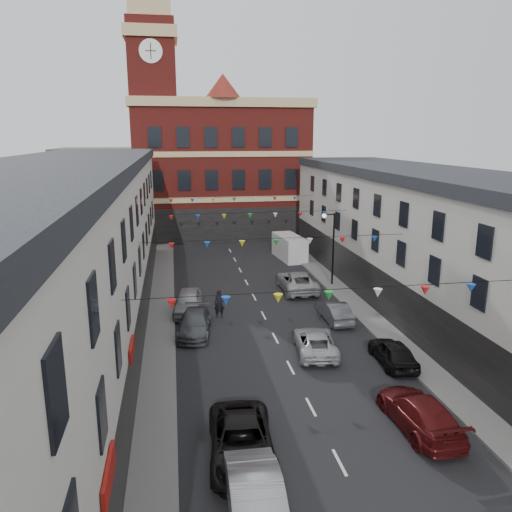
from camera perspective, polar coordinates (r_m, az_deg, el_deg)
ground at (r=27.15m, az=3.96°, el=-12.61°), size 160.00×160.00×0.00m
pavement_left at (r=28.31m, az=-11.02°, el=-11.53°), size 1.80×64.00×0.15m
pavement_right at (r=31.01m, az=15.76°, el=-9.51°), size 1.80×64.00×0.15m
terrace_left at (r=26.23m, az=-22.32°, el=-2.08°), size 8.40×56.00×10.70m
terrace_right at (r=31.12m, az=25.28°, el=-0.97°), size 8.40×56.00×9.70m
civic_building at (r=62.00m, az=-4.14°, el=10.01°), size 20.60×13.30×18.50m
clock_tower at (r=58.76m, az=-11.57°, el=16.22°), size 5.60×5.60×30.00m
distant_hill at (r=85.97m, az=-8.33°, el=8.80°), size 40.00×14.00×10.00m
street_lamp at (r=40.45m, az=8.52°, el=1.94°), size 1.10×0.36×6.00m
car_left_b at (r=17.31m, az=0.10°, el=-26.59°), size 1.81×4.93×1.61m
car_left_c at (r=20.10m, az=-1.65°, el=-20.42°), size 2.78×5.42×1.46m
car_left_d at (r=31.30m, az=-7.01°, el=-7.67°), size 2.47×4.87×1.35m
car_left_e at (r=34.91m, az=-7.77°, el=-5.23°), size 2.37×4.81×1.58m
car_right_c at (r=22.85m, az=18.17°, el=-16.64°), size 2.19×5.07×1.45m
car_right_d at (r=28.14m, az=15.38°, el=-10.57°), size 1.75×4.08×1.37m
car_right_e at (r=33.57m, az=9.00°, el=-6.28°), size 1.42×4.00×1.32m
car_right_f at (r=39.57m, az=4.69°, el=-2.89°), size 2.64×5.62×1.55m
moving_car at (r=28.73m, az=6.77°, el=-9.72°), size 2.74×4.91×1.30m
white_van at (r=49.67m, az=3.82°, el=0.99°), size 2.58×5.44×2.32m
pedestrian at (r=33.75m, az=-4.20°, el=-5.48°), size 0.73×0.51×1.93m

